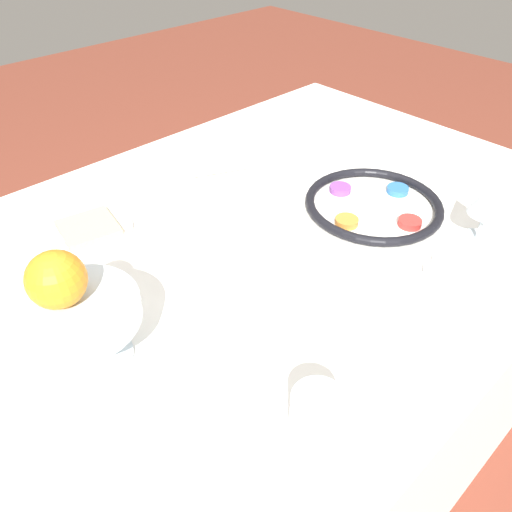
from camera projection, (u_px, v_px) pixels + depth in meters
name	position (u px, v px, depth m)	size (l,w,h in m)	color
ground_plane	(258.00, 438.00, 1.50)	(8.00, 8.00, 0.00)	brown
dining_table	(258.00, 356.00, 1.27)	(1.51, 1.02, 0.76)	white
seder_plate	(373.00, 206.00, 1.09)	(0.30, 0.30, 0.03)	white
wine_glass	(490.00, 200.00, 0.96)	(0.07, 0.07, 0.13)	silver
fruit_stand	(78.00, 320.00, 0.72)	(0.18, 0.18, 0.12)	silver
orange_fruit	(56.00, 280.00, 0.68)	(0.08, 0.08, 0.08)	orange
bread_plate	(89.00, 230.00, 1.03)	(0.18, 0.18, 0.02)	silver
napkin_roll	(217.00, 163.00, 1.22)	(0.15, 0.11, 0.05)	white
cup_near	(317.00, 415.00, 0.65)	(0.07, 0.07, 0.07)	silver
fork_left	(479.00, 270.00, 0.94)	(0.09, 0.16, 0.01)	silver
fork_right	(471.00, 277.00, 0.92)	(0.10, 0.16, 0.01)	silver
spoon	(197.00, 168.00, 1.24)	(0.16, 0.05, 0.01)	silver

